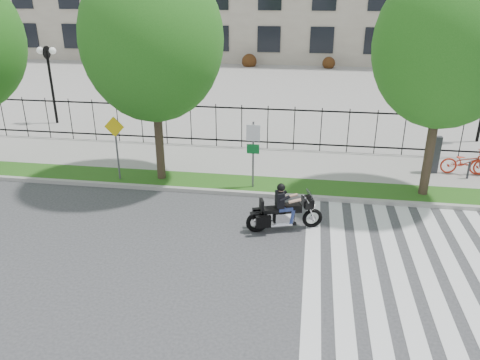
# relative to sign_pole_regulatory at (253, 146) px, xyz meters

# --- Properties ---
(ground) EXTENTS (120.00, 120.00, 0.00)m
(ground) POSITION_rel_sign_pole_regulatory_xyz_m (0.08, -4.58, -1.74)
(ground) COLOR #353537
(ground) RESTS_ON ground
(curb) EXTENTS (60.00, 0.20, 0.15)m
(curb) POSITION_rel_sign_pole_regulatory_xyz_m (0.08, -0.48, -1.66)
(curb) COLOR #9B9A92
(curb) RESTS_ON ground
(grass_verge) EXTENTS (60.00, 1.50, 0.15)m
(grass_verge) POSITION_rel_sign_pole_regulatory_xyz_m (0.08, 0.37, -1.66)
(grass_verge) COLOR #1C4D13
(grass_verge) RESTS_ON ground
(sidewalk) EXTENTS (60.00, 3.50, 0.15)m
(sidewalk) POSITION_rel_sign_pole_regulatory_xyz_m (0.08, 2.87, -1.66)
(sidewalk) COLOR gray
(sidewalk) RESTS_ON ground
(plaza) EXTENTS (80.00, 34.00, 0.10)m
(plaza) POSITION_rel_sign_pole_regulatory_xyz_m (0.08, 20.42, -1.69)
(plaza) COLOR gray
(plaza) RESTS_ON ground
(crosswalk_stripes) EXTENTS (5.70, 8.00, 0.01)m
(crosswalk_stripes) POSITION_rel_sign_pole_regulatory_xyz_m (4.90, -4.58, -1.73)
(crosswalk_stripes) COLOR silver
(crosswalk_stripes) RESTS_ON ground
(iron_fence) EXTENTS (30.00, 0.06, 2.00)m
(iron_fence) POSITION_rel_sign_pole_regulatory_xyz_m (0.08, 4.62, -0.59)
(iron_fence) COLOR black
(iron_fence) RESTS_ON sidewalk
(lamp_post_left) EXTENTS (1.06, 0.70, 4.25)m
(lamp_post_left) POSITION_rel_sign_pole_regulatory_xyz_m (-11.92, 7.42, 1.47)
(lamp_post_left) COLOR black
(lamp_post_left) RESTS_ON ground
(street_tree_1) EXTENTS (5.03, 5.03, 8.11)m
(street_tree_1) POSITION_rel_sign_pole_regulatory_xyz_m (-3.65, 0.37, 3.61)
(street_tree_1) COLOR #34281C
(street_tree_1) RESTS_ON grass_verge
(street_tree_2) EXTENTS (4.69, 4.69, 7.89)m
(street_tree_2) POSITION_rel_sign_pole_regulatory_xyz_m (6.16, 0.37, 3.59)
(street_tree_2) COLOR #34281C
(street_tree_2) RESTS_ON grass_verge
(sign_pole_regulatory) EXTENTS (0.50, 0.09, 2.50)m
(sign_pole_regulatory) POSITION_rel_sign_pole_regulatory_xyz_m (0.00, 0.00, 0.00)
(sign_pole_regulatory) COLOR #59595B
(sign_pole_regulatory) RESTS_ON grass_verge
(sign_pole_warning) EXTENTS (0.78, 0.09, 2.49)m
(sign_pole_warning) POSITION_rel_sign_pole_regulatory_xyz_m (-5.22, 0.00, 0.00)
(sign_pole_warning) COLOR #59595B
(sign_pole_warning) RESTS_ON grass_verge
(motorcycle_rider) EXTENTS (2.37, 1.15, 1.89)m
(motorcycle_rider) POSITION_rel_sign_pole_regulatory_xyz_m (1.36, -2.86, -1.11)
(motorcycle_rider) COLOR black
(motorcycle_rider) RESTS_ON ground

